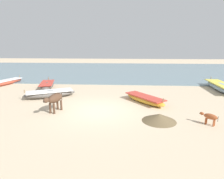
{
  "coord_description": "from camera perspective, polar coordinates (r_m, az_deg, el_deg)",
  "views": [
    {
      "loc": [
        1.51,
        -10.46,
        3.71
      ],
      "look_at": [
        0.65,
        2.78,
        0.6
      ],
      "focal_mm": 31.18,
      "sensor_mm": 36.0,
      "label": 1
    }
  ],
  "objects": [
    {
      "name": "ground",
      "position": [
        11.2,
        -4.26,
        -6.19
      ],
      "size": [
        80.0,
        80.0,
        0.0
      ],
      "primitive_type": "plane",
      "color": "beige"
    },
    {
      "name": "fishing_boat_3",
      "position": [
        20.51,
        -29.26,
        1.76
      ],
      "size": [
        2.04,
        4.37,
        0.64
      ],
      "rotation": [
        0.0,
        0.0,
        1.29
      ],
      "color": "#B74733",
      "rests_on": "ground"
    },
    {
      "name": "fishing_boat_2",
      "position": [
        12.77,
        9.58,
        -2.75
      ],
      "size": [
        2.75,
        3.2,
        0.64
      ],
      "rotation": [
        0.0,
        0.0,
        5.37
      ],
      "color": "gold",
      "rests_on": "ground"
    },
    {
      "name": "cow_adult_dark",
      "position": [
        11.2,
        -16.47,
        -2.69
      ],
      "size": [
        0.77,
        1.58,
        1.04
      ],
      "rotation": [
        0.0,
        0.0,
        4.43
      ],
      "color": "#4C3323",
      "rests_on": "ground"
    },
    {
      "name": "sea_water",
      "position": [
        27.9,
        0.61,
        5.64
      ],
      "size": [
        60.0,
        20.0,
        0.08
      ],
      "primitive_type": "cube",
      "color": "slate",
      "rests_on": "ground"
    },
    {
      "name": "debris_pile_0",
      "position": [
        9.93,
        13.66,
        -7.97
      ],
      "size": [
        2.38,
        2.38,
        0.38
      ],
      "primitive_type": "cone",
      "rotation": [
        0.0,
        0.0,
        2.46
      ],
      "color": "brown",
      "rests_on": "ground"
    },
    {
      "name": "fishing_boat_0",
      "position": [
        14.46,
        -17.75,
        -1.19
      ],
      "size": [
        3.63,
        2.5,
        0.7
      ],
      "rotation": [
        0.0,
        0.0,
        3.6
      ],
      "color": "#5B5651",
      "rests_on": "ground"
    },
    {
      "name": "fishing_boat_4",
      "position": [
        17.6,
        -18.49,
        1.25
      ],
      "size": [
        1.78,
        3.17,
        0.7
      ],
      "rotation": [
        0.0,
        0.0,
        1.84
      ],
      "color": "#5B5651",
      "rests_on": "ground"
    },
    {
      "name": "calf_near_rust",
      "position": [
        10.23,
        26.77,
        -7.18
      ],
      "size": [
        0.72,
        0.69,
        0.55
      ],
      "rotation": [
        0.0,
        0.0,
        2.39
      ],
      "color": "#9E4C28",
      "rests_on": "ground"
    },
    {
      "name": "fishing_boat_1",
      "position": [
        18.1,
        29.45,
        0.66
      ],
      "size": [
        1.35,
        4.94,
        0.79
      ],
      "rotation": [
        0.0,
        0.0,
        1.54
      ],
      "color": "#8CA5B7",
      "rests_on": "ground"
    }
  ]
}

